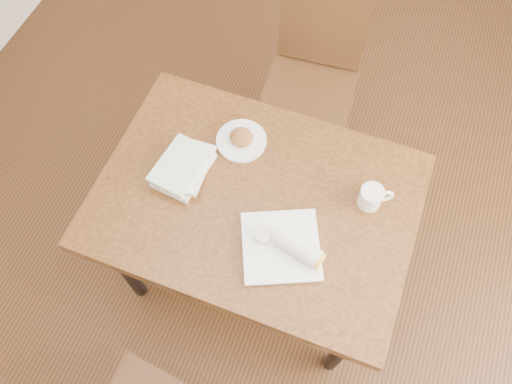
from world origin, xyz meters
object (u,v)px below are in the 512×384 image
(plate_scone, at_px, (241,139))
(book_stack, at_px, (184,167))
(chair_far, at_px, (314,70))
(plate_burrito, at_px, (286,247))
(coffee_mug, at_px, (372,197))
(table, at_px, (256,208))

(plate_scone, height_order, book_stack, plate_scone)
(chair_far, bearing_deg, plate_scone, -100.78)
(plate_scone, bearing_deg, plate_burrito, -49.25)
(chair_far, relative_size, plate_burrito, 2.74)
(coffee_mug, bearing_deg, plate_scone, 171.87)
(coffee_mug, bearing_deg, table, -161.40)
(chair_far, xyz_separation_m, plate_scone, (-0.12, -0.62, 0.22))
(plate_burrito, bearing_deg, plate_scone, 130.75)
(chair_far, height_order, plate_scone, chair_far)
(chair_far, bearing_deg, table, -88.56)
(chair_far, relative_size, coffee_mug, 7.91)
(plate_burrito, relative_size, book_stack, 1.40)
(chair_far, height_order, coffee_mug, chair_far)
(plate_scone, relative_size, book_stack, 0.78)
(plate_burrito, bearing_deg, book_stack, 160.75)
(table, height_order, plate_scone, plate_scone)
(chair_far, height_order, book_stack, chair_far)
(chair_far, xyz_separation_m, book_stack, (-0.27, -0.81, 0.23))
(coffee_mug, bearing_deg, plate_burrito, -128.55)
(plate_scone, bearing_deg, chair_far, 79.22)
(plate_scone, distance_m, coffee_mug, 0.53)
(chair_far, distance_m, plate_scone, 0.67)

